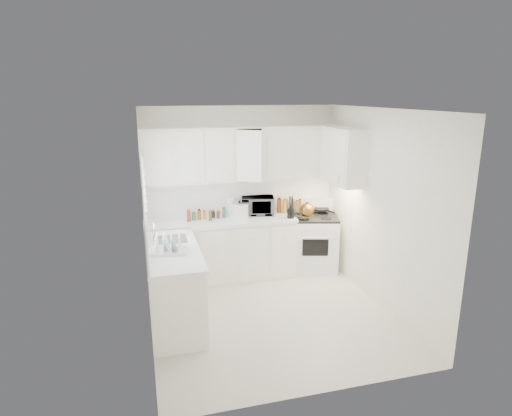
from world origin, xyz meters
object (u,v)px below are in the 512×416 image
object	(u,v)px
stove	(313,235)
microwave	(258,203)
tea_kettle	(307,209)
utensil_crock	(291,207)
dish_rack	(167,242)
rice_cooker	(240,209)

from	to	relation	value
stove	microwave	size ratio (longest dim) A/B	2.30
tea_kettle	utensil_crock	size ratio (longest dim) A/B	0.76
utensil_crock	tea_kettle	bearing A→B (deg)	7.39
stove	microwave	bearing A→B (deg)	-175.29
microwave	utensil_crock	size ratio (longest dim) A/B	1.40
microwave	dish_rack	xyz separation A→B (m)	(-1.48, -1.35, -0.05)
utensil_crock	dish_rack	world-z (taller)	utensil_crock
rice_cooker	dish_rack	distance (m)	1.68
stove	tea_kettle	xyz separation A→B (m)	(-0.18, -0.16, 0.49)
tea_kettle	dish_rack	xyz separation A→B (m)	(-2.18, -1.03, 0.01)
rice_cooker	utensil_crock	world-z (taller)	utensil_crock
utensil_crock	rice_cooker	bearing A→B (deg)	163.10
microwave	dish_rack	bearing A→B (deg)	-125.52
dish_rack	stove	bearing A→B (deg)	34.32
dish_rack	rice_cooker	bearing A→B (deg)	53.79
utensil_crock	microwave	bearing A→B (deg)	139.76
stove	dish_rack	size ratio (longest dim) A/B	2.59
tea_kettle	utensil_crock	distance (m)	0.29
stove	rice_cooker	xyz separation A→B (m)	(-1.19, 0.03, 0.51)
tea_kettle	dish_rack	distance (m)	2.41
utensil_crock	dish_rack	size ratio (longest dim) A/B	0.80
microwave	dish_rack	size ratio (longest dim) A/B	1.13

